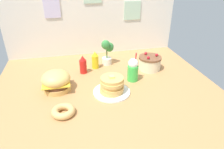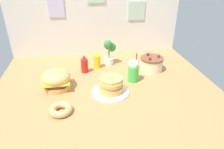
{
  "view_description": "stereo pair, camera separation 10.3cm",
  "coord_description": "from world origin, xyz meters",
  "px_view_note": "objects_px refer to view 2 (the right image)",
  "views": [
    {
      "loc": [
        -0.34,
        -1.77,
        1.12
      ],
      "look_at": [
        0.07,
        0.07,
        0.11
      ],
      "focal_mm": 33.08,
      "sensor_mm": 36.0,
      "label": 1
    },
    {
      "loc": [
        -0.24,
        -1.79,
        1.12
      ],
      "look_at": [
        0.07,
        0.07,
        0.11
      ],
      "focal_mm": 33.08,
      "sensor_mm": 36.0,
      "label": 2
    }
  ],
  "objects_px": {
    "mustard_bottle": "(97,60)",
    "ketchup_bottle": "(84,64)",
    "burger": "(56,80)",
    "donut_pink_glaze": "(61,109)",
    "potted_plant": "(109,51)",
    "layer_cake": "(152,64)",
    "cream_soda_cup": "(133,70)",
    "pancake_stack": "(111,86)"
  },
  "relations": [
    {
      "from": "layer_cake",
      "to": "cream_soda_cup",
      "type": "xyz_separation_m",
      "value": [
        -0.28,
        -0.22,
        0.04
      ]
    },
    {
      "from": "potted_plant",
      "to": "cream_soda_cup",
      "type": "bearing_deg",
      "value": -67.9
    },
    {
      "from": "burger",
      "to": "cream_soda_cup",
      "type": "height_order",
      "value": "cream_soda_cup"
    },
    {
      "from": "burger",
      "to": "pancake_stack",
      "type": "xyz_separation_m",
      "value": [
        0.53,
        -0.18,
        -0.02
      ]
    },
    {
      "from": "layer_cake",
      "to": "donut_pink_glaze",
      "type": "distance_m",
      "value": 1.21
    },
    {
      "from": "ketchup_bottle",
      "to": "potted_plant",
      "type": "height_order",
      "value": "potted_plant"
    },
    {
      "from": "ketchup_bottle",
      "to": "donut_pink_glaze",
      "type": "bearing_deg",
      "value": -108.31
    },
    {
      "from": "burger",
      "to": "pancake_stack",
      "type": "distance_m",
      "value": 0.56
    },
    {
      "from": "pancake_stack",
      "to": "mustard_bottle",
      "type": "height_order",
      "value": "mustard_bottle"
    },
    {
      "from": "layer_cake",
      "to": "cream_soda_cup",
      "type": "relative_size",
      "value": 0.83
    },
    {
      "from": "burger",
      "to": "layer_cake",
      "type": "xyz_separation_m",
      "value": [
        1.08,
        0.23,
        -0.02
      ]
    },
    {
      "from": "ketchup_bottle",
      "to": "pancake_stack",
      "type": "bearing_deg",
      "value": -64.54
    },
    {
      "from": "layer_cake",
      "to": "potted_plant",
      "type": "xyz_separation_m",
      "value": [
        -0.47,
        0.25,
        0.09
      ]
    },
    {
      "from": "layer_cake",
      "to": "donut_pink_glaze",
      "type": "height_order",
      "value": "layer_cake"
    },
    {
      "from": "burger",
      "to": "layer_cake",
      "type": "relative_size",
      "value": 1.06
    },
    {
      "from": "ketchup_bottle",
      "to": "mustard_bottle",
      "type": "distance_m",
      "value": 0.18
    },
    {
      "from": "mustard_bottle",
      "to": "potted_plant",
      "type": "height_order",
      "value": "potted_plant"
    },
    {
      "from": "burger",
      "to": "donut_pink_glaze",
      "type": "height_order",
      "value": "burger"
    },
    {
      "from": "burger",
      "to": "cream_soda_cup",
      "type": "relative_size",
      "value": 0.88
    },
    {
      "from": "pancake_stack",
      "to": "mustard_bottle",
      "type": "distance_m",
      "value": 0.59
    },
    {
      "from": "burger",
      "to": "pancake_stack",
      "type": "relative_size",
      "value": 0.78
    },
    {
      "from": "potted_plant",
      "to": "layer_cake",
      "type": "bearing_deg",
      "value": -27.98
    },
    {
      "from": "mustard_bottle",
      "to": "donut_pink_glaze",
      "type": "bearing_deg",
      "value": -115.62
    },
    {
      "from": "donut_pink_glaze",
      "to": "potted_plant",
      "type": "relative_size",
      "value": 0.61
    },
    {
      "from": "mustard_bottle",
      "to": "ketchup_bottle",
      "type": "bearing_deg",
      "value": -147.32
    },
    {
      "from": "cream_soda_cup",
      "to": "donut_pink_glaze",
      "type": "relative_size",
      "value": 1.61
    },
    {
      "from": "cream_soda_cup",
      "to": "burger",
      "type": "bearing_deg",
      "value": -178.68
    },
    {
      "from": "donut_pink_glaze",
      "to": "potted_plant",
      "type": "bearing_deg",
      "value": 58.26
    },
    {
      "from": "ketchup_bottle",
      "to": "donut_pink_glaze",
      "type": "relative_size",
      "value": 1.08
    },
    {
      "from": "cream_soda_cup",
      "to": "potted_plant",
      "type": "relative_size",
      "value": 0.98
    },
    {
      "from": "burger",
      "to": "ketchup_bottle",
      "type": "height_order",
      "value": "ketchup_bottle"
    },
    {
      "from": "layer_cake",
      "to": "potted_plant",
      "type": "bearing_deg",
      "value": 152.02
    },
    {
      "from": "ketchup_bottle",
      "to": "potted_plant",
      "type": "relative_size",
      "value": 0.66
    },
    {
      "from": "pancake_stack",
      "to": "mustard_bottle",
      "type": "bearing_deg",
      "value": 97.41
    },
    {
      "from": "cream_soda_cup",
      "to": "mustard_bottle",
      "type": "bearing_deg",
      "value": 131.98
    },
    {
      "from": "layer_cake",
      "to": "ketchup_bottle",
      "type": "distance_m",
      "value": 0.79
    },
    {
      "from": "ketchup_bottle",
      "to": "cream_soda_cup",
      "type": "relative_size",
      "value": 0.67
    },
    {
      "from": "donut_pink_glaze",
      "to": "potted_plant",
      "type": "distance_m",
      "value": 1.07
    },
    {
      "from": "mustard_bottle",
      "to": "donut_pink_glaze",
      "type": "height_order",
      "value": "mustard_bottle"
    },
    {
      "from": "pancake_stack",
      "to": "ketchup_bottle",
      "type": "xyz_separation_m",
      "value": [
        -0.23,
        0.49,
        0.03
      ]
    },
    {
      "from": "pancake_stack",
      "to": "cream_soda_cup",
      "type": "bearing_deg",
      "value": 35.53
    },
    {
      "from": "layer_cake",
      "to": "cream_soda_cup",
      "type": "distance_m",
      "value": 0.36
    }
  ]
}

